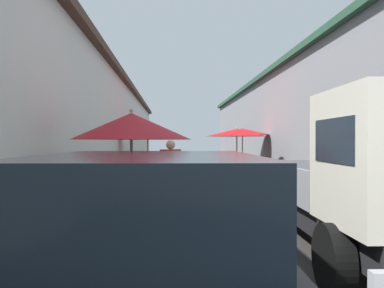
# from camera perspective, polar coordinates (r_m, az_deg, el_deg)

# --- Properties ---
(ground) EXTENTS (90.00, 90.00, 0.00)m
(ground) POSITION_cam_1_polar(r_m,az_deg,el_deg) (15.10, 2.29, -5.49)
(ground) COLOR #33302D
(building_left_whitewash) EXTENTS (49.80, 7.50, 4.51)m
(building_left_whitewash) POSITION_cam_1_polar(r_m,az_deg,el_deg) (18.15, -21.21, 2.63)
(building_left_whitewash) COLOR silver
(building_left_whitewash) RESTS_ON ground
(building_right_concrete) EXTENTS (49.80, 7.50, 5.12)m
(building_right_concrete) POSITION_cam_1_polar(r_m,az_deg,el_deg) (19.18, 23.18, 3.40)
(building_right_concrete) COLOR gray
(building_right_concrete) RESTS_ON ground
(fruit_stall_mid_lane) EXTENTS (2.14, 2.14, 2.13)m
(fruit_stall_mid_lane) POSITION_cam_1_polar(r_m,az_deg,el_deg) (7.50, -8.34, 0.53)
(fruit_stall_mid_lane) COLOR #9E9EA3
(fruit_stall_mid_lane) RESTS_ON ground
(fruit_stall_far_left) EXTENTS (2.34, 2.34, 2.33)m
(fruit_stall_far_left) POSITION_cam_1_polar(r_m,az_deg,el_deg) (18.36, -6.14, 1.10)
(fruit_stall_far_left) COLOR #9E9EA3
(fruit_stall_far_left) RESTS_ON ground
(fruit_stall_far_right) EXTENTS (2.66, 2.66, 2.16)m
(fruit_stall_far_right) POSITION_cam_1_polar(r_m,az_deg,el_deg) (18.17, 6.01, 0.66)
(fruit_stall_far_right) COLOR #9E9EA3
(fruit_stall_far_right) RESTS_ON ground
(fruit_stall_near_right) EXTENTS (2.68, 2.68, 2.27)m
(fruit_stall_near_right) POSITION_cam_1_polar(r_m,az_deg,el_deg) (21.29, 6.81, 1.01)
(fruit_stall_near_right) COLOR #9E9EA3
(fruit_stall_near_right) RESTS_ON ground
(hatchback_car) EXTENTS (3.96, 2.02, 1.45)m
(hatchback_car) POSITION_cam_1_polar(r_m,az_deg,el_deg) (3.23, -5.81, -14.12)
(hatchback_car) COLOR black
(hatchback_car) RESTS_ON ground
(vendor_by_crates) EXTENTS (0.45, 0.49, 1.57)m
(vendor_by_crates) POSITION_cam_1_polar(r_m,az_deg,el_deg) (9.72, -2.93, -3.43)
(vendor_by_crates) COLOR #665B4C
(vendor_by_crates) RESTS_ON ground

